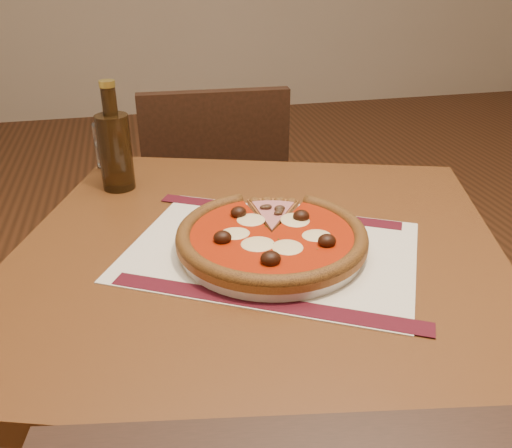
{
  "coord_description": "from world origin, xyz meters",
  "views": [
    {
      "loc": [
        -1.12,
        -1.38,
        1.19
      ],
      "look_at": [
        -0.93,
        -0.59,
        0.78
      ],
      "focal_mm": 38.0,
      "sensor_mm": 36.0,
      "label": 1
    }
  ],
  "objects": [
    {
      "name": "chair_far",
      "position": [
        -0.89,
        0.13,
        0.49
      ],
      "size": [
        0.42,
        0.42,
        0.86
      ],
      "rotation": [
        0.0,
        0.0,
        3.09
      ],
      "color": "black",
      "rests_on": "ground"
    },
    {
      "name": "ham_slice",
      "position": [
        -0.88,
        -0.56,
        0.78
      ],
      "size": [
        0.09,
        0.13,
        0.02
      ],
      "rotation": [
        0.0,
        0.0,
        1.29
      ],
      "color": "brown",
      "rests_on": "plate"
    },
    {
      "name": "placemat",
      "position": [
        -0.92,
        -0.63,
        0.75
      ],
      "size": [
        0.56,
        0.51,
        0.0
      ],
      "primitive_type": "cube",
      "rotation": [
        0.0,
        0.0,
        -0.51
      ],
      "color": "beige",
      "rests_on": "table"
    },
    {
      "name": "table",
      "position": [
        -0.93,
        -0.61,
        0.65
      ],
      "size": [
        1.01,
        1.01,
        0.75
      ],
      "rotation": [
        0.0,
        0.0,
        -0.32
      ],
      "color": "brown",
      "rests_on": "ground"
    },
    {
      "name": "plate",
      "position": [
        -0.92,
        -0.63,
        0.76
      ],
      "size": [
        0.3,
        0.3,
        0.02
      ],
      "primitive_type": "cylinder",
      "color": "white",
      "rests_on": "placemat"
    },
    {
      "name": "bottle",
      "position": [
        -1.15,
        -0.31,
        0.84
      ],
      "size": [
        0.07,
        0.07,
        0.22
      ],
      "color": "#311F0C",
      "rests_on": "table"
    },
    {
      "name": "pizza",
      "position": [
        -0.92,
        -0.64,
        0.78
      ],
      "size": [
        0.31,
        0.31,
        0.04
      ],
      "color": "brown",
      "rests_on": "plate"
    },
    {
      "name": "water_glass",
      "position": [
        -1.16,
        -0.17,
        0.8
      ],
      "size": [
        0.08,
        0.08,
        0.1
      ],
      "primitive_type": "cylinder",
      "rotation": [
        0.0,
        0.0,
        -0.01
      ],
      "color": "white",
      "rests_on": "table"
    }
  ]
}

